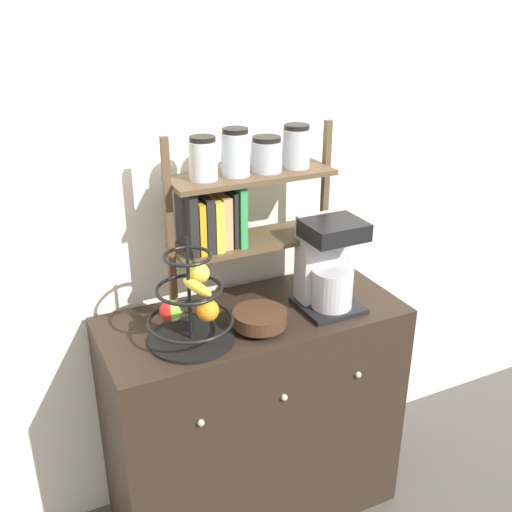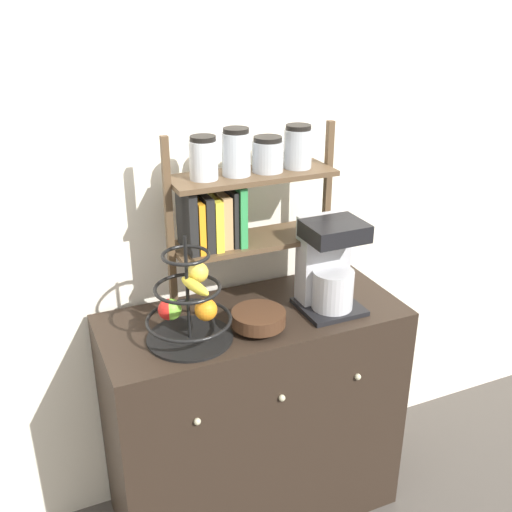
{
  "view_description": "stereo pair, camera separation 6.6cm",
  "coord_description": "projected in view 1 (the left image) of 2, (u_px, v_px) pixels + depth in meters",
  "views": [
    {
      "loc": [
        -0.82,
        -1.48,
        2.0
      ],
      "look_at": [
        0.01,
        0.24,
        1.15
      ],
      "focal_mm": 42.0,
      "sensor_mm": 36.0,
      "label": 1
    },
    {
      "loc": [
        -0.76,
        -1.51,
        2.0
      ],
      "look_at": [
        0.01,
        0.24,
        1.15
      ],
      "focal_mm": 42.0,
      "sensor_mm": 36.0,
      "label": 2
    }
  ],
  "objects": [
    {
      "name": "wall_back",
      "position": [
        221.0,
        193.0,
        2.26
      ],
      "size": [
        7.0,
        0.05,
        2.6
      ],
      "primitive_type": "cube",
      "color": "silver",
      "rests_on": "ground_plane"
    },
    {
      "name": "sideboard",
      "position": [
        254.0,
        416.0,
        2.37
      ],
      "size": [
        1.11,
        0.5,
        0.92
      ],
      "color": "black",
      "rests_on": "ground_plane"
    },
    {
      "name": "coffee_maker",
      "position": [
        328.0,
        265.0,
        2.18
      ],
      "size": [
        0.22,
        0.21,
        0.35
      ],
      "color": "black",
      "rests_on": "sideboard"
    },
    {
      "name": "fruit_stand",
      "position": [
        190.0,
        308.0,
        1.97
      ],
      "size": [
        0.29,
        0.29,
        0.38
      ],
      "color": "black",
      "rests_on": "sideboard"
    },
    {
      "name": "wooden_bowl",
      "position": [
        260.0,
        319.0,
        2.07
      ],
      "size": [
        0.19,
        0.19,
        0.07
      ],
      "color": "#422819",
      "rests_on": "sideboard"
    },
    {
      "name": "shelf_hutch",
      "position": [
        238.0,
        194.0,
        2.07
      ],
      "size": [
        0.63,
        0.2,
        0.67
      ],
      "color": "brown",
      "rests_on": "sideboard"
    }
  ]
}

